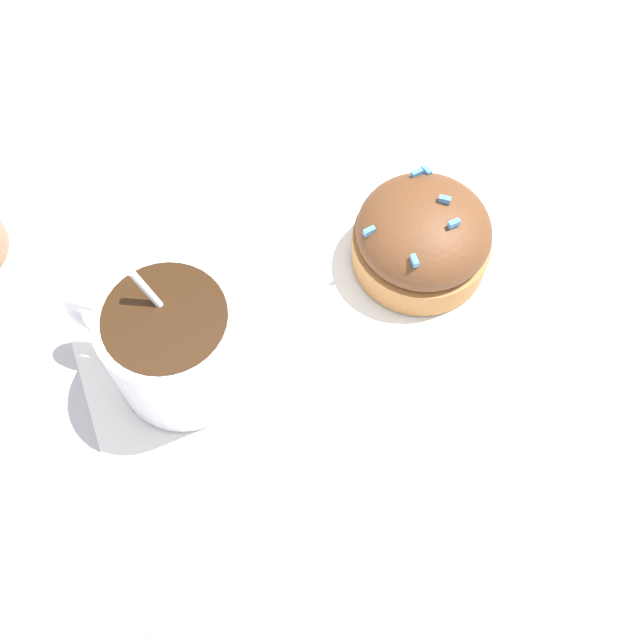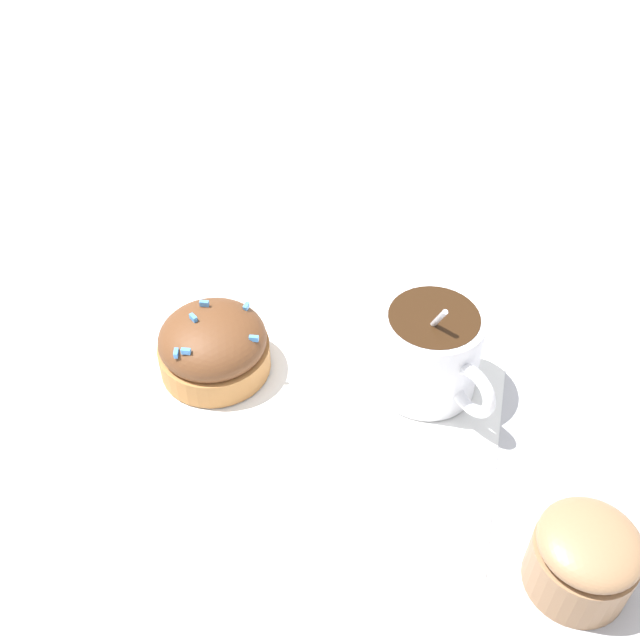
% 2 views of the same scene
% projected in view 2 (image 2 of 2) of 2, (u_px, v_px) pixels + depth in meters
% --- Properties ---
extents(ground_plane, '(3.00, 3.00, 0.00)m').
position_uv_depth(ground_plane, '(322.00, 370.00, 0.60)').
color(ground_plane, '#B2B2B7').
extents(paper_napkin, '(0.30, 0.31, 0.00)m').
position_uv_depth(paper_napkin, '(322.00, 369.00, 0.60)').
color(paper_napkin, white).
rests_on(paper_napkin, ground_plane).
extents(coffee_cup, '(0.09, 0.09, 0.10)m').
position_uv_depth(coffee_cup, '(431.00, 354.00, 0.56)').
color(coffee_cup, white).
rests_on(coffee_cup, paper_napkin).
extents(frosted_pastry, '(0.09, 0.09, 0.06)m').
position_uv_depth(frosted_pastry, '(213.00, 345.00, 0.58)').
color(frosted_pastry, '#B2753D').
rests_on(frosted_pastry, paper_napkin).
extents(sugar_bowl, '(0.06, 0.06, 0.06)m').
position_uv_depth(sugar_bowl, '(583.00, 558.00, 0.45)').
color(sugar_bowl, '#99704C').
rests_on(sugar_bowl, ground_plane).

